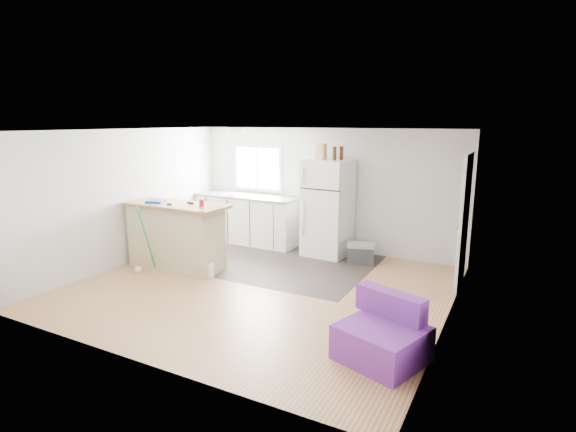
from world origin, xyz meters
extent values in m
cube|color=#A06B43|center=(0.00, 0.00, -0.01)|extent=(5.50, 5.00, 0.01)
cube|color=white|center=(0.00, 0.00, 2.40)|extent=(5.50, 5.00, 0.01)
cube|color=silver|center=(0.00, 2.50, 1.20)|extent=(5.50, 0.01, 2.40)
cube|color=silver|center=(0.00, -2.50, 1.20)|extent=(5.50, 0.01, 2.40)
cube|color=silver|center=(-2.75, 0.00, 1.20)|extent=(0.01, 5.00, 2.40)
cube|color=silver|center=(2.75, 0.00, 1.20)|extent=(0.01, 5.00, 2.40)
cube|color=#312A24|center=(-0.73, 1.25, 0.00)|extent=(4.05, 2.50, 0.00)
cube|color=white|center=(-1.55, 2.49, 1.55)|extent=(1.18, 0.04, 0.98)
cube|color=white|center=(-1.55, 2.47, 1.55)|extent=(1.05, 0.01, 0.85)
cube|color=white|center=(-1.55, 2.46, 1.55)|extent=(0.03, 0.02, 0.85)
cube|color=white|center=(2.72, 1.55, 1.01)|extent=(0.05, 0.82, 2.03)
cube|color=white|center=(2.73, 1.55, 1.02)|extent=(0.03, 0.92, 2.10)
sphere|color=gold|center=(2.67, 1.23, 1.00)|extent=(0.07, 0.07, 0.07)
cylinder|color=white|center=(-1.20, 1.20, 2.36)|extent=(0.30, 0.30, 0.07)
cube|color=white|center=(-1.62, 2.15, 0.48)|extent=(2.21, 0.68, 0.97)
cube|color=slate|center=(-1.62, 2.15, 0.99)|extent=(2.27, 0.73, 0.04)
cube|color=silver|center=(-1.62, 2.12, 0.99)|extent=(0.61, 0.47, 0.07)
cube|color=#C8BA90|center=(-1.80, 0.15, 0.55)|extent=(1.70, 0.60, 1.10)
cube|color=#9F7044|center=(-1.77, 0.15, 1.12)|extent=(1.86, 0.71, 0.05)
cube|color=white|center=(0.23, 2.10, 0.92)|extent=(0.86, 0.81, 1.83)
cube|color=black|center=(0.23, 1.72, 1.32)|extent=(0.81, 0.07, 0.02)
cube|color=silver|center=(-0.09, 1.72, 1.56)|extent=(0.03, 0.02, 0.33)
cube|color=silver|center=(-0.09, 1.72, 0.75)|extent=(0.03, 0.02, 0.64)
cube|color=#323235|center=(0.99, 1.87, 0.16)|extent=(0.54, 0.44, 0.31)
cube|color=gray|center=(0.99, 1.87, 0.34)|extent=(0.57, 0.46, 0.06)
cube|color=purple|center=(2.29, -1.24, 0.19)|extent=(1.03, 1.00, 0.39)
cube|color=purple|center=(2.29, -0.95, 0.54)|extent=(0.85, 0.45, 0.29)
cube|color=white|center=(-0.97, -0.02, 0.13)|extent=(0.14, 0.11, 0.25)
cylinder|color=#1A4FB6|center=(-0.97, -0.02, 0.28)|extent=(0.05, 0.05, 0.05)
cylinder|color=green|center=(-2.06, -0.29, 0.61)|extent=(0.07, 0.31, 1.15)
sphere|color=beige|center=(-2.17, -0.40, 0.06)|extent=(0.13, 0.13, 0.13)
cylinder|color=red|center=(-1.21, 0.16, 1.21)|extent=(0.09, 0.09, 0.12)
cube|color=#132DB5|center=(-2.15, 0.07, 1.16)|extent=(0.34, 0.29, 0.04)
cube|color=black|center=(-1.54, 0.26, 1.16)|extent=(0.15, 0.10, 0.03)
cube|color=black|center=(-1.78, 0.01, 1.16)|extent=(0.11, 0.07, 0.03)
cube|color=tan|center=(0.11, 2.02, 1.98)|extent=(0.22, 0.16, 0.30)
cylinder|color=#381E0A|center=(0.39, 1.99, 1.96)|extent=(0.07, 0.07, 0.25)
cylinder|color=#381E0A|center=(0.47, 2.12, 1.96)|extent=(0.09, 0.09, 0.25)
camera|label=1|loc=(3.46, -5.63, 2.54)|focal=28.00mm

